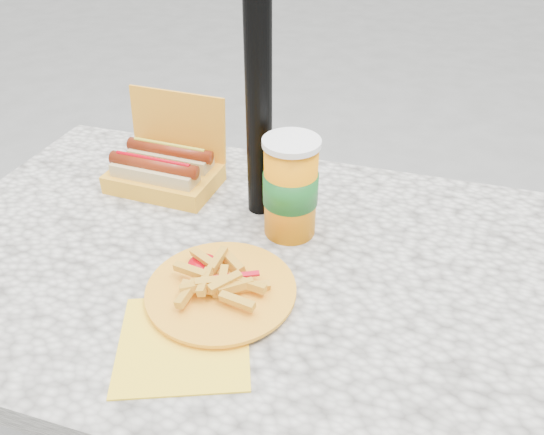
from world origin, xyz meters
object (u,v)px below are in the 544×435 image
(umbrella_pole, at_px, (258,38))
(soda_cup, at_px, (291,188))
(hotdog_box, at_px, (165,168))
(fries_plate, at_px, (218,292))

(umbrella_pole, relative_size, soda_cup, 11.11)
(hotdog_box, bearing_deg, soda_cup, -12.78)
(umbrella_pole, height_order, hotdog_box, umbrella_pole)
(hotdog_box, distance_m, fries_plate, 0.39)
(hotdog_box, xyz_separation_m, soda_cup, (0.31, -0.09, 0.06))
(umbrella_pole, distance_m, soda_cup, 0.27)
(umbrella_pole, height_order, soda_cup, umbrella_pole)
(fries_plate, bearing_deg, hotdog_box, 128.78)
(fries_plate, bearing_deg, umbrella_pole, 93.46)
(umbrella_pole, bearing_deg, hotdog_box, 173.40)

